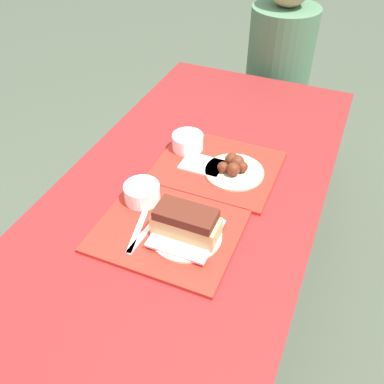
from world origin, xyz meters
The scene contains 14 objects.
ground_plane centered at (0.00, 0.00, 0.00)m, with size 12.00×12.00×0.00m, color #424C3D.
picnic_table centered at (0.00, 0.00, 0.64)m, with size 0.83×1.83×0.73m.
picnic_bench_far centered at (0.00, 1.13, 0.37)m, with size 0.79×0.28×0.44m.
tray_near centered at (0.02, -0.15, 0.73)m, with size 0.40×0.34×0.01m.
tray_far centered at (0.05, 0.19, 0.73)m, with size 0.40×0.34×0.01m.
bowl_coleslaw_near centered at (-0.11, -0.06, 0.77)m, with size 0.11×0.11×0.06m.
brisket_sandwich_plate centered at (0.08, -0.15, 0.78)m, with size 0.20×0.20×0.10m.
plastic_fork_near centered at (-0.06, -0.19, 0.74)m, with size 0.05×0.17×0.00m.
plastic_knife_near centered at (-0.03, -0.19, 0.74)m, with size 0.03×0.17×0.00m.
condiment_packet centered at (-0.01, -0.07, 0.74)m, with size 0.04×0.03×0.01m.
bowl_coleslaw_far centered at (-0.09, 0.24, 0.77)m, with size 0.11×0.11×0.06m.
wings_plate_far centered at (0.11, 0.18, 0.76)m, with size 0.20×0.20×0.06m.
napkin_far centered at (0.00, 0.17, 0.74)m, with size 0.14×0.10×0.01m.
person_seated_across centered at (0.03, 1.13, 0.76)m, with size 0.32×0.32×0.74m.
Camera 1 is at (0.42, -0.91, 1.64)m, focal length 40.00 mm.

